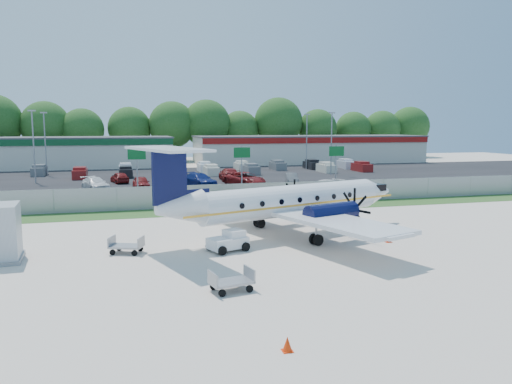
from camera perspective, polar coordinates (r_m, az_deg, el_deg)
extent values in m
plane|color=beige|center=(31.56, 2.86, -5.54)|extent=(170.00, 170.00, 0.00)
cube|color=#2D561E|center=(42.91, -2.09, -2.01)|extent=(170.00, 4.00, 0.02)
cube|color=black|center=(49.67, -3.92, -0.70)|extent=(170.00, 8.00, 0.02)
cube|color=black|center=(70.24, -7.27, 1.69)|extent=(170.00, 32.00, 0.02)
cube|color=gray|center=(44.68, -2.68, -0.34)|extent=(120.00, 0.02, 1.90)
cube|color=gray|center=(44.56, -2.69, 0.91)|extent=(120.00, 0.06, 0.06)
cube|color=gray|center=(44.82, -2.67, -1.54)|extent=(120.00, 0.06, 0.06)
cube|color=silver|center=(92.48, -24.19, 4.04)|extent=(46.00, 12.00, 5.00)
cube|color=#474749|center=(92.38, -24.28, 5.67)|extent=(46.40, 12.40, 0.24)
cube|color=#0F4723|center=(86.38, -24.88, 5.13)|extent=(46.00, 0.20, 1.00)
cube|color=silver|center=(98.00, 6.15, 4.83)|extent=(44.00, 12.00, 5.00)
cube|color=#474749|center=(97.91, 6.18, 6.36)|extent=(44.40, 12.40, 0.24)
cube|color=maroon|center=(92.27, 7.55, 5.88)|extent=(44.00, 0.20, 1.00)
cylinder|color=gray|center=(52.45, -13.42, 2.29)|extent=(0.14, 0.14, 5.00)
cube|color=#0C5923|center=(52.17, -13.48, 4.24)|extent=(1.80, 0.08, 1.10)
cylinder|color=gray|center=(53.90, -1.64, 2.63)|extent=(0.14, 0.14, 5.00)
cube|color=#0C5923|center=(53.63, -1.61, 4.53)|extent=(1.80, 0.08, 1.10)
cylinder|color=gray|center=(57.46, 9.10, 2.85)|extent=(0.14, 0.14, 5.00)
cube|color=#0C5923|center=(57.21, 9.20, 4.63)|extent=(1.80, 0.08, 1.10)
cylinder|color=gray|center=(68.08, -24.06, 4.70)|extent=(0.18, 0.18, 9.00)
cube|color=gray|center=(68.05, -24.27, 8.48)|extent=(0.90, 0.35, 0.18)
cylinder|color=gray|center=(73.47, 8.61, 5.44)|extent=(0.18, 0.18, 9.00)
cube|color=gray|center=(73.44, 8.68, 8.95)|extent=(0.90, 0.35, 0.18)
cylinder|color=gray|center=(77.97, -22.94, 5.04)|extent=(0.18, 0.18, 9.00)
cube|color=gray|center=(77.94, -23.12, 8.35)|extent=(0.90, 0.35, 0.18)
cylinder|color=gray|center=(82.71, 5.81, 5.72)|extent=(0.18, 0.18, 9.00)
cube|color=gray|center=(82.69, 5.85, 8.83)|extent=(0.90, 0.35, 0.18)
cylinder|color=white|center=(32.79, 4.17, -0.96)|extent=(13.34, 6.09, 2.03)
cone|color=white|center=(38.04, 13.62, 0.03)|extent=(2.87, 2.66, 2.03)
cone|color=white|center=(28.63, -8.79, -1.85)|extent=(3.28, 2.80, 2.03)
cube|color=black|center=(37.84, 13.42, 0.57)|extent=(1.35, 1.62, 0.48)
cube|color=white|center=(32.56, 3.41, -2.06)|extent=(9.11, 18.96, 0.24)
cylinder|color=black|center=(30.90, 8.61, -2.35)|extent=(3.82, 2.25, 1.18)
cylinder|color=black|center=(35.70, 1.96, -0.94)|extent=(3.82, 2.25, 1.18)
cube|color=black|center=(28.17, -9.85, 1.71)|extent=(1.99, 0.82, 3.10)
cube|color=white|center=(28.02, -10.13, 4.86)|extent=(4.50, 7.10, 0.15)
cylinder|color=gray|center=(36.65, 11.08, -2.71)|extent=(0.13, 0.13, 1.39)
cylinder|color=black|center=(36.73, 11.06, -3.32)|extent=(0.63, 0.37, 0.60)
cylinder|color=black|center=(30.45, 6.89, -5.41)|extent=(0.78, 0.62, 0.68)
cylinder|color=black|center=(35.30, 0.38, -3.55)|extent=(0.78, 0.62, 0.68)
cube|color=white|center=(28.89, -3.26, -5.80)|extent=(2.51, 2.00, 0.61)
cube|color=white|center=(29.01, -2.54, -4.76)|extent=(1.30, 1.40, 0.44)
cube|color=black|center=(29.22, -1.89, -4.63)|extent=(0.49, 0.96, 0.35)
cylinder|color=black|center=(27.97, -3.87, -6.71)|extent=(0.56, 0.36, 0.52)
cylinder|color=black|center=(29.11, -5.30, -6.16)|extent=(0.56, 0.36, 0.52)
cylinder|color=black|center=(28.81, -1.20, -6.27)|extent=(0.56, 0.36, 0.52)
cylinder|color=black|center=(29.91, -2.69, -5.76)|extent=(0.56, 0.36, 0.52)
cube|color=gray|center=(29.25, -14.58, -6.02)|extent=(2.08, 1.67, 0.11)
cube|color=gray|center=(29.50, -16.17, -5.42)|extent=(0.46, 1.04, 0.54)
cube|color=gray|center=(28.90, -13.00, -5.58)|extent=(0.46, 1.04, 0.54)
cylinder|color=black|center=(29.09, -16.09, -6.64)|extent=(0.34, 0.22, 0.33)
cylinder|color=black|center=(29.98, -15.37, -6.19)|extent=(0.34, 0.22, 0.33)
cylinder|color=black|center=(28.64, -13.73, -6.78)|extent=(0.34, 0.22, 0.33)
cylinder|color=black|center=(29.55, -13.07, -6.32)|extent=(0.34, 0.22, 0.33)
cube|color=gray|center=(22.07, -2.83, -10.24)|extent=(2.00, 1.43, 0.11)
cube|color=gray|center=(21.67, -4.97, -9.84)|extent=(0.28, 1.09, 0.55)
cube|color=gray|center=(22.33, -0.77, -9.28)|extent=(0.28, 1.09, 0.55)
cylinder|color=black|center=(21.47, -3.88, -11.46)|extent=(0.34, 0.17, 0.33)
cylinder|color=black|center=(22.36, -4.88, -10.69)|extent=(0.34, 0.17, 0.33)
cylinder|color=black|center=(21.96, -0.74, -11.00)|extent=(0.34, 0.17, 0.33)
cylinder|color=black|center=(22.83, -1.84, -10.27)|extent=(0.34, 0.17, 0.33)
cone|color=red|center=(32.05, 14.89, -5.09)|extent=(0.36, 0.36, 0.54)
cube|color=red|center=(32.11, 14.88, -5.53)|extent=(0.38, 0.38, 0.03)
cone|color=red|center=(16.68, 3.60, -16.94)|extent=(0.33, 0.33, 0.49)
cube|color=red|center=(16.78, 3.60, -17.66)|extent=(0.35, 0.35, 0.03)
cone|color=red|center=(42.97, -6.81, -1.69)|extent=(0.36, 0.36, 0.54)
cube|color=red|center=(43.01, -6.81, -2.03)|extent=(0.38, 0.38, 0.03)
imported|color=silver|center=(53.97, 7.74, -0.10)|extent=(5.20, 3.59, 1.40)
imported|color=black|center=(63.02, 25.24, 0.34)|extent=(5.11, 2.49, 1.43)
imported|color=silver|center=(58.61, -17.86, 0.21)|extent=(3.68, 5.30, 1.42)
imported|color=maroon|center=(57.91, -12.97, 0.30)|extent=(1.96, 4.44, 1.48)
imported|color=navy|center=(59.40, -6.45, 0.62)|extent=(4.15, 5.91, 1.59)
imported|color=maroon|center=(59.78, -1.27, 0.71)|extent=(4.78, 6.50, 1.64)
imported|color=#595B5E|center=(62.45, 4.07, 0.99)|extent=(2.15, 4.08, 1.28)
imported|color=maroon|center=(65.00, -15.30, 1.00)|extent=(2.58, 4.36, 1.39)
imported|color=maroon|center=(65.54, -3.08, 1.31)|extent=(2.77, 5.86, 1.65)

